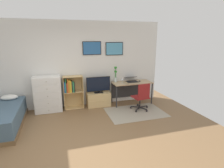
# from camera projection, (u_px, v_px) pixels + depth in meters

# --- Properties ---
(ground_plane) EXTENTS (7.20, 7.20, 0.00)m
(ground_plane) POSITION_uv_depth(u_px,v_px,m) (80.00, 146.00, 3.80)
(ground_plane) COLOR brown
(wall_back_with_posters) EXTENTS (6.12, 0.09, 2.70)m
(wall_back_with_posters) POSITION_uv_depth(u_px,v_px,m) (68.00, 65.00, 5.71)
(wall_back_with_posters) COLOR silver
(wall_back_with_posters) RESTS_ON ground_plane
(area_rug) EXTENTS (1.70, 1.20, 0.01)m
(area_rug) POSITION_uv_depth(u_px,v_px,m) (135.00, 112.00, 5.52)
(area_rug) COLOR #9E937F
(area_rug) RESTS_ON ground_plane
(dresser) EXTENTS (0.78, 0.46, 1.09)m
(dresser) POSITION_uv_depth(u_px,v_px,m) (48.00, 94.00, 5.47)
(dresser) COLOR white
(dresser) RESTS_ON ground_plane
(bookshelf) EXTENTS (0.60, 0.30, 1.04)m
(bookshelf) POSITION_uv_depth(u_px,v_px,m) (72.00, 90.00, 5.71)
(bookshelf) COLOR tan
(bookshelf) RESTS_ON ground_plane
(tv_stand) EXTENTS (0.75, 0.41, 0.45)m
(tv_stand) POSITION_uv_depth(u_px,v_px,m) (99.00, 99.00, 6.00)
(tv_stand) COLOR tan
(tv_stand) RESTS_ON ground_plane
(television) EXTENTS (0.78, 0.16, 0.53)m
(television) POSITION_uv_depth(u_px,v_px,m) (98.00, 85.00, 5.86)
(television) COLOR black
(television) RESTS_ON tv_stand
(desk) EXTENTS (1.31, 0.57, 0.74)m
(desk) POSITION_uv_depth(u_px,v_px,m) (131.00, 85.00, 6.23)
(desk) COLOR tan
(desk) RESTS_ON ground_plane
(office_chair) EXTENTS (0.57, 0.58, 0.86)m
(office_chair) POSITION_uv_depth(u_px,v_px,m) (142.00, 96.00, 5.57)
(office_chair) COLOR #232326
(office_chair) RESTS_ON ground_plane
(laptop) EXTENTS (0.38, 0.41, 0.17)m
(laptop) POSITION_uv_depth(u_px,v_px,m) (131.00, 79.00, 6.21)
(laptop) COLOR black
(laptop) RESTS_ON desk
(computer_mouse) EXTENTS (0.06, 0.10, 0.03)m
(computer_mouse) POSITION_uv_depth(u_px,v_px,m) (140.00, 81.00, 6.19)
(computer_mouse) COLOR #262628
(computer_mouse) RESTS_ON desk
(bamboo_vase) EXTENTS (0.10, 0.11, 0.53)m
(bamboo_vase) POSITION_uv_depth(u_px,v_px,m) (116.00, 75.00, 6.09)
(bamboo_vase) COLOR silver
(bamboo_vase) RESTS_ON desk
(wine_glass) EXTENTS (0.07, 0.07, 0.18)m
(wine_glass) POSITION_uv_depth(u_px,v_px,m) (122.00, 79.00, 5.96)
(wine_glass) COLOR silver
(wine_glass) RESTS_ON desk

